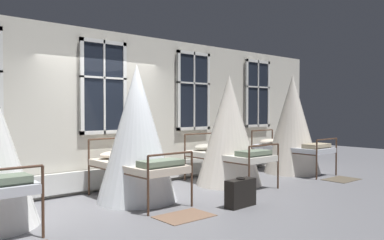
{
  "coord_description": "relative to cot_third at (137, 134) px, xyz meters",
  "views": [
    {
      "loc": [
        -3.57,
        -5.63,
        1.54
      ],
      "look_at": [
        1.29,
        -0.04,
        1.35
      ],
      "focal_mm": 36.31,
      "sensor_mm": 36.0,
      "label": 1
    }
  ],
  "objects": [
    {
      "name": "suitcase_dark",
      "position": [
        1.0,
        -1.45,
        -0.91
      ],
      "size": [
        0.57,
        0.24,
        0.47
      ],
      "rotation": [
        0.0,
        0.0,
        0.04
      ],
      "color": "black",
      "rests_on": "ground"
    },
    {
      "name": "ground",
      "position": [
        -0.04,
        0.05,
        -1.13
      ],
      "size": [
        24.24,
        24.24,
        0.0
      ],
      "primitive_type": "plane",
      "color": "slate"
    },
    {
      "name": "rug_third",
      "position": [
        -0.04,
        -1.3,
        -1.12
      ],
      "size": [
        0.81,
        0.57,
        0.01
      ],
      "primitive_type": "cube",
      "rotation": [
        0.0,
        0.0,
        -0.01
      ],
      "color": "brown",
      "rests_on": "ground"
    },
    {
      "name": "cot_third",
      "position": [
        0.0,
        0.0,
        0.0
      ],
      "size": [
        1.37,
        1.9,
        2.32
      ],
      "rotation": [
        0.0,
        0.0,
        1.58
      ],
      "color": "#4C3323",
      "rests_on": "ground"
    },
    {
      "name": "rug_fifth",
      "position": [
        4.49,
        -1.3,
        -1.12
      ],
      "size": [
        0.81,
        0.57,
        0.01
      ],
      "primitive_type": "cube",
      "rotation": [
        0.0,
        0.0,
        -0.01
      ],
      "color": "brown",
      "rests_on": "ground"
    },
    {
      "name": "cot_fifth",
      "position": [
        4.5,
        -0.01,
        0.04
      ],
      "size": [
        1.37,
        1.89,
        2.41
      ],
      "rotation": [
        0.0,
        0.0,
        1.57
      ],
      "color": "#4C3323",
      "rests_on": "ground"
    },
    {
      "name": "window_bank",
      "position": [
        -0.04,
        1.06,
        -0.1
      ],
      "size": [
        10.03,
        0.1,
        2.8
      ],
      "color": "black",
      "rests_on": "ground"
    },
    {
      "name": "cot_fourth",
      "position": [
        2.23,
        -0.03,
        -0.02
      ],
      "size": [
        1.37,
        1.91,
        2.28
      ],
      "rotation": [
        0.0,
        0.0,
        1.55
      ],
      "color": "#4C3323",
      "rests_on": "ground"
    },
    {
      "name": "back_wall_with_windows",
      "position": [
        -0.04,
        1.18,
        0.4
      ],
      "size": [
        13.12,
        0.1,
        3.07
      ],
      "primitive_type": "cube",
      "color": "beige",
      "rests_on": "ground"
    }
  ]
}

